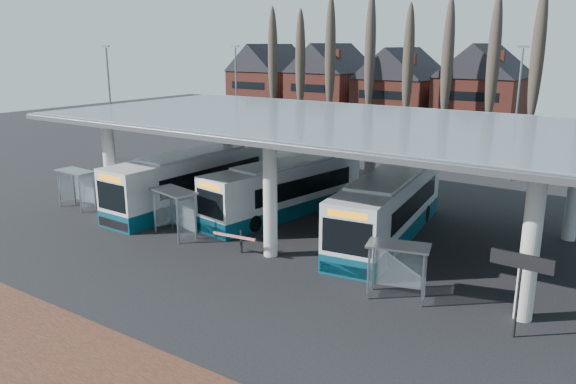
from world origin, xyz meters
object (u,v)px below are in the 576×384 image
Objects in this scene: bus_0 at (194,180)px; shelter_2 at (398,258)px; bus_1 at (286,189)px; bus_2 at (389,208)px; shelter_1 at (176,202)px; shelter_0 at (78,180)px.

bus_0 is 17.57m from shelter_2.
bus_0 is at bearing -153.88° from bus_1.
bus_1 is at bearing 18.43° from bus_0.
bus_1 is 7.15m from bus_2.
bus_1 is 7.36m from shelter_1.
bus_0 is 6.09m from shelter_1.
bus_2 is (7.13, -0.53, 0.09)m from bus_1.
shelter_2 is (16.68, -5.53, 0.03)m from bus_0.
bus_1 is at bearing 82.24° from shelter_1.
bus_1 is 4.39× the size of shelter_2.
shelter_0 is at bearing -170.21° from bus_2.
bus_1 is 4.00× the size of shelter_1.
bus_1 reaches higher than shelter_2.
bus_1 reaches higher than shelter_1.
shelter_1 reaches higher than shelter_0.
bus_2 is 4.65× the size of shelter_2.
bus_2 is at bearing 4.79° from bus_1.
bus_0 is 1.00× the size of bus_2.
bus_0 is 13.23m from bus_2.
shelter_2 is at bearing -25.63° from bus_1.
bus_0 is at bearing 137.21° from shelter_1.
shelter_0 is at bearing 162.78° from shelter_2.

